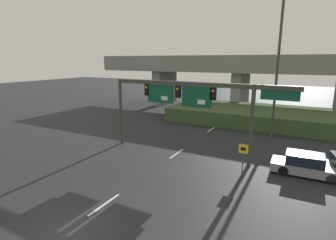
{
  "coord_description": "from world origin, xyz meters",
  "views": [
    {
      "loc": [
        8.87,
        -6.99,
        7.49
      ],
      "look_at": [
        0.0,
        9.71,
        3.14
      ],
      "focal_mm": 28.0,
      "sensor_mm": 36.0,
      "label": 1
    }
  ],
  "objects_px": {
    "speed_limit_sign": "(243,155)",
    "highway_light_pole_near": "(280,39)",
    "parked_sedan_near_right": "(306,165)",
    "signal_gantry": "(188,97)"
  },
  "relations": [
    {
      "from": "parked_sedan_near_right",
      "to": "signal_gantry",
      "type": "bearing_deg",
      "value": -179.05
    },
    {
      "from": "speed_limit_sign",
      "to": "highway_light_pole_near",
      "type": "xyz_separation_m",
      "value": [
        0.59,
        10.34,
        7.94
      ]
    },
    {
      "from": "highway_light_pole_near",
      "to": "speed_limit_sign",
      "type": "bearing_deg",
      "value": -93.27
    },
    {
      "from": "signal_gantry",
      "to": "speed_limit_sign",
      "type": "height_order",
      "value": "signal_gantry"
    },
    {
      "from": "signal_gantry",
      "to": "parked_sedan_near_right",
      "type": "xyz_separation_m",
      "value": [
        8.47,
        0.27,
        -4.07
      ]
    },
    {
      "from": "signal_gantry",
      "to": "highway_light_pole_near",
      "type": "distance_m",
      "value": 11.11
    },
    {
      "from": "speed_limit_sign",
      "to": "parked_sedan_near_right",
      "type": "relative_size",
      "value": 0.49
    },
    {
      "from": "signal_gantry",
      "to": "speed_limit_sign",
      "type": "relative_size",
      "value": 6.69
    },
    {
      "from": "speed_limit_sign",
      "to": "parked_sedan_near_right",
      "type": "bearing_deg",
      "value": 28.45
    },
    {
      "from": "highway_light_pole_near",
      "to": "parked_sedan_near_right",
      "type": "height_order",
      "value": "highway_light_pole_near"
    }
  ]
}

